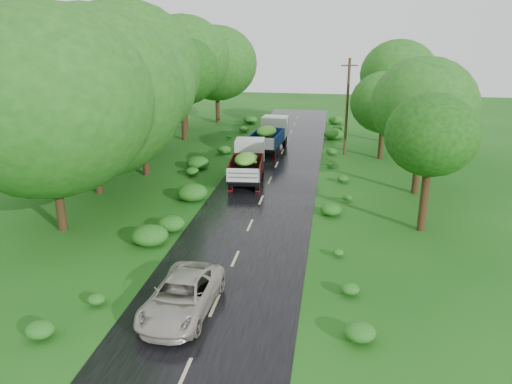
% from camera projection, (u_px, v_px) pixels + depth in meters
% --- Properties ---
extents(ground, '(120.00, 120.00, 0.00)m').
position_uv_depth(ground, '(215.00, 306.00, 19.03)').
color(ground, '#13490F').
rests_on(ground, ground).
extents(road, '(6.50, 80.00, 0.02)m').
position_uv_depth(road, '(239.00, 249.00, 23.69)').
color(road, black).
rests_on(road, ground).
extents(road_lines, '(0.12, 69.60, 0.00)m').
position_uv_depth(road_lines, '(243.00, 240.00, 24.62)').
color(road_lines, '#BFB78C').
rests_on(road_lines, road).
extents(truck_near, '(2.50, 5.93, 2.43)m').
position_uv_depth(truck_near, '(248.00, 160.00, 33.67)').
color(truck_near, black).
rests_on(truck_near, ground).
extents(truck_far, '(2.69, 6.23, 2.54)m').
position_uv_depth(truck_far, '(270.00, 134.00, 41.45)').
color(truck_far, black).
rests_on(truck_far, ground).
extents(car, '(2.44, 4.90, 1.33)m').
position_uv_depth(car, '(182.00, 296.00, 18.38)').
color(car, '#ABA598').
rests_on(car, road).
extents(utility_pole, '(1.30, 0.51, 7.63)m').
position_uv_depth(utility_pole, '(347.00, 106.00, 39.35)').
color(utility_pole, '#382616').
rests_on(utility_pole, ground).
extents(trees_left, '(8.25, 34.30, 8.90)m').
position_uv_depth(trees_left, '(144.00, 76.00, 37.18)').
color(trees_left, black).
rests_on(trees_left, ground).
extents(trees_right, '(4.91, 22.91, 7.64)m').
position_uv_depth(trees_right, '(406.00, 98.00, 34.40)').
color(trees_right, black).
rests_on(trees_right, ground).
extents(shrubs, '(11.90, 44.00, 0.70)m').
position_uv_depth(shrubs, '(266.00, 185.00, 31.99)').
color(shrubs, '#145616').
rests_on(shrubs, ground).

